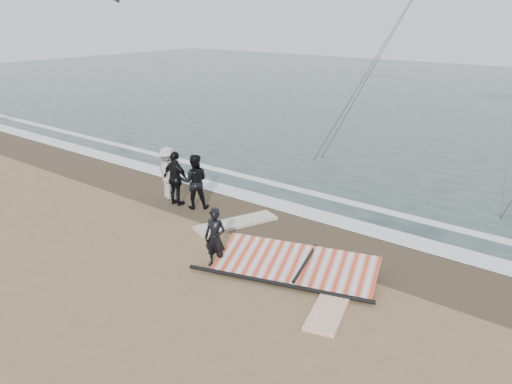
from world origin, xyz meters
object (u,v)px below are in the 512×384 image
man_main (215,238)px  sail_rig (296,265)px  board_white (332,302)px  board_cream (236,223)px

man_main → sail_rig: man_main is taller
board_white → sail_rig: (-1.50, 0.74, 0.15)m
man_main → board_cream: size_ratio=0.61×
board_white → sail_rig: size_ratio=0.54×
sail_rig → man_main: bearing=-151.3°
man_main → board_white: size_ratio=0.66×
board_cream → board_white: bearing=-2.7°
man_main → board_cream: (-1.32, 2.39, -0.76)m
man_main → board_cream: 2.83m
man_main → board_white: bearing=-9.7°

